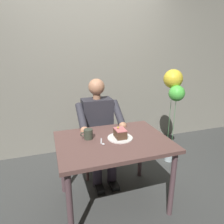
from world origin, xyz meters
The scene contains 10 objects.
ground_plane centered at (0.00, 0.00, 0.00)m, with size 14.00×14.00×0.00m, color #3F413F.
cafe_rear_panel centered at (0.00, -1.38, 1.50)m, with size 6.40×0.12×3.00m, color gray.
dining_table centered at (0.00, 0.00, 0.64)m, with size 1.07×0.79×0.72m.
chair centered at (0.00, -0.70, 0.50)m, with size 0.42×0.42×0.90m.
seated_person centered at (0.00, -0.53, 0.64)m, with size 0.53×0.58×1.23m.
dessert_plate centered at (-0.08, -0.01, 0.73)m, with size 0.25×0.25×0.01m, color white.
cake_slice centered at (-0.08, -0.01, 0.78)m, with size 0.10×0.14×0.11m.
coffee_cup centered at (0.22, -0.10, 0.78)m, with size 0.12×0.09×0.10m.
dessert_spoon centered at (0.12, 0.03, 0.73)m, with size 0.04×0.14×0.01m.
balloon_display centered at (-1.05, -0.57, 1.01)m, with size 0.26×0.34×1.31m.
Camera 1 is at (0.57, 1.67, 1.56)m, focal length 32.10 mm.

